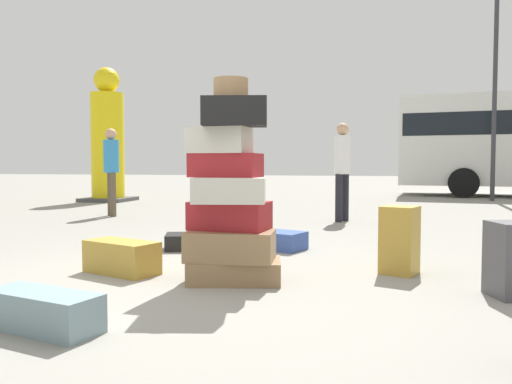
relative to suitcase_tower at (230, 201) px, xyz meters
The scene contains 12 objects.
ground_plane 0.81m from the suitcase_tower, 144.44° to the right, with size 80.00×80.00×0.00m, color gray.
suitcase_tower is the anchor object (origin of this frame).
suitcase_slate_white_trunk 1.82m from the suitcase_tower, 116.90° to the right, with size 0.78×0.30×0.24m, color gray.
suitcase_charcoal_upright_blue 2.30m from the suitcase_tower, ahead, with size 0.29×0.35×0.58m, color #4C4C51.
suitcase_black_behind_tower 1.89m from the suitcase_tower, 117.68° to the left, with size 0.79×0.42×0.19m, color black.
suitcase_tan_right_side 1.22m from the suitcase_tower, behind, with size 0.72×0.34×0.30m, color #B28C33.
suitcase_navy_left_side 1.90m from the suitcase_tower, 88.76° to the left, with size 0.76×0.41×0.22m, color #334F99.
suitcase_tan_foreground_near 1.65m from the suitcase_tower, 24.35° to the left, with size 0.31×0.31×0.63m, color #B28C33.
person_tourist_with_camera 6.23m from the suitcase_tower, 127.37° to the left, with size 0.30×0.30×1.71m.
person_passerby_in_red 5.02m from the suitcase_tower, 82.09° to the left, with size 0.30×0.31×1.75m.
yellow_dummy_statue 10.50m from the suitcase_tower, 124.13° to the left, with size 1.24×1.24×3.64m.
lamp_post 12.54m from the suitcase_tower, 68.03° to the left, with size 0.36×0.36×7.18m.
Camera 1 is at (1.52, -4.10, 1.03)m, focal length 36.37 mm.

